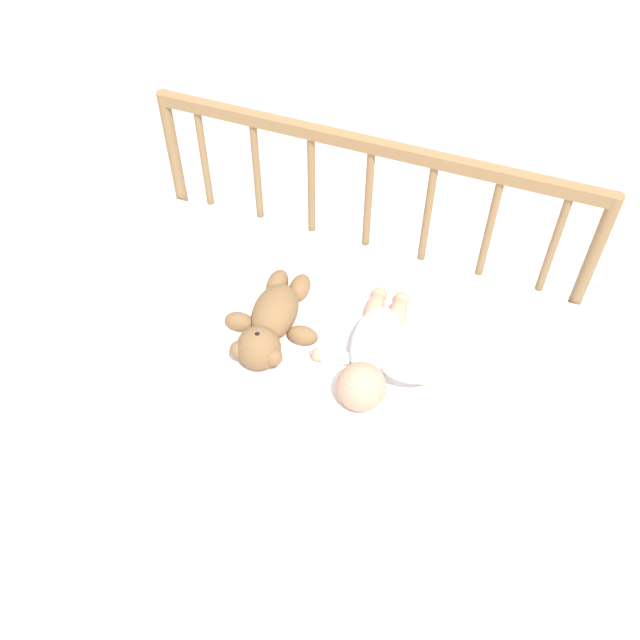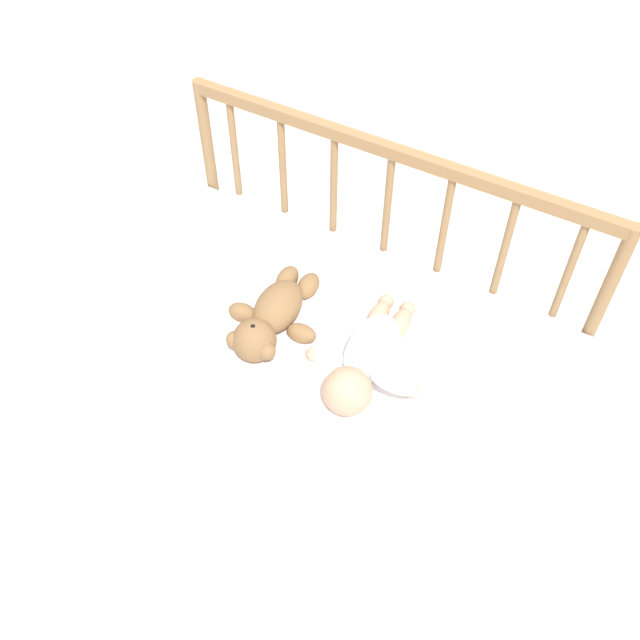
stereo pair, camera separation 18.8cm
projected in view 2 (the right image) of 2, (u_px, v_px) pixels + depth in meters
The scene contains 6 objects.
ground_plane at pixel (320, 426), 2.28m from camera, with size 12.00×12.00×0.00m, color silver.
crib_mattress at pixel (321, 384), 2.10m from camera, with size 1.29×0.71×0.47m.
crib_rail at pixel (386, 217), 2.04m from camera, with size 1.29×0.04×0.84m.
blanket at pixel (330, 341), 1.91m from camera, with size 0.78×0.54×0.01m.
teddy_bear at pixel (272, 317), 1.90m from camera, with size 0.26×0.37×0.12m.
baby at pixel (366, 359), 1.81m from camera, with size 0.33×0.43×0.12m.
Camera 2 is at (0.61, -1.06, 1.96)m, focal length 40.00 mm.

